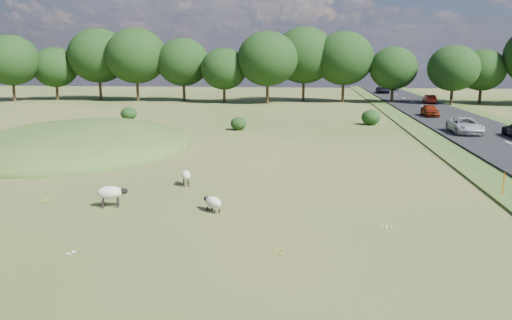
# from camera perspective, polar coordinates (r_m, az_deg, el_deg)

# --- Properties ---
(ground) EXTENTS (160.00, 160.00, 0.00)m
(ground) POSITION_cam_1_polar(r_m,az_deg,el_deg) (43.72, -0.13, 2.85)
(ground) COLOR #31571B
(ground) RESTS_ON ground
(mound) EXTENTS (16.00, 20.00, 4.00)m
(mound) POSITION_cam_1_polar(r_m,az_deg,el_deg) (39.47, -19.17, 1.30)
(mound) COLOR #33561E
(mound) RESTS_ON ground
(road) EXTENTS (8.00, 150.00, 0.25)m
(road) POSITION_cam_1_polar(r_m,az_deg,el_deg) (55.33, 22.30, 3.91)
(road) COLOR black
(road) RESTS_ON ground
(treeline) EXTENTS (96.28, 14.66, 11.70)m
(treeline) POSITION_cam_1_polar(r_m,az_deg,el_deg) (78.62, 2.25, 11.38)
(treeline) COLOR black
(treeline) RESTS_ON ground
(shrubs) EXTENTS (27.80, 8.18, 1.55)m
(shrubs) POSITION_cam_1_polar(r_m,az_deg,el_deg) (51.37, -0.08, 4.92)
(shrubs) COLOR black
(shrubs) RESTS_ON ground
(marker_post) EXTENTS (0.06, 0.06, 1.20)m
(marker_post) POSITION_cam_1_polar(r_m,az_deg,el_deg) (26.56, 26.44, -2.56)
(marker_post) COLOR #D8590C
(marker_post) RESTS_ON ground
(sheep_0) EXTENTS (1.38, 0.85, 0.96)m
(sheep_0) POSITION_cam_1_polar(r_m,az_deg,el_deg) (23.06, -16.25, -3.60)
(sheep_0) COLOR beige
(sheep_0) RESTS_ON ground
(sheep_2) EXTENTS (0.77, 1.16, 0.81)m
(sheep_2) POSITION_cam_1_polar(r_m,az_deg,el_deg) (26.20, -8.03, -1.73)
(sheep_2) COLOR beige
(sheep_2) RESTS_ON ground
(sheep_3) EXTENTS (1.09, 1.07, 0.67)m
(sheep_3) POSITION_cam_1_polar(r_m,az_deg,el_deg) (21.64, -4.96, -4.83)
(sheep_3) COLOR beige
(sheep_3) RESTS_ON ground
(car_0) EXTENTS (1.71, 4.21, 1.22)m
(car_0) POSITION_cam_1_polar(r_m,az_deg,el_deg) (111.69, 15.52, 8.02)
(car_0) COLOR #ACAFB4
(car_0) RESTS_ON road
(car_2) EXTENTS (2.22, 4.82, 1.34)m
(car_2) POSITION_cam_1_polar(r_m,az_deg,el_deg) (46.76, 22.78, 3.66)
(car_2) COLOR silver
(car_2) RESTS_ON road
(car_3) EXTENTS (1.32, 3.79, 1.25)m
(car_3) POSITION_cam_1_polar(r_m,az_deg,el_deg) (78.32, 19.20, 6.60)
(car_3) COLOR maroon
(car_3) RESTS_ON road
(car_4) EXTENTS (1.56, 3.88, 1.32)m
(car_4) POSITION_cam_1_polar(r_m,az_deg,el_deg) (59.92, 19.26, 5.38)
(car_4) COLOR maroon
(car_4) RESTS_ON road
(car_6) EXTENTS (2.23, 4.83, 1.34)m
(car_6) POSITION_cam_1_polar(r_m,az_deg,el_deg) (100.51, 14.27, 7.80)
(car_6) COLOR black
(car_6) RESTS_ON road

